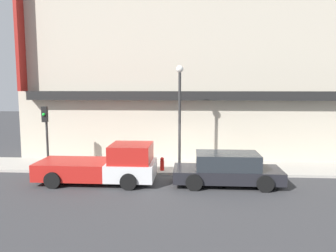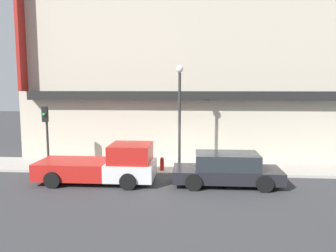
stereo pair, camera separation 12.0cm
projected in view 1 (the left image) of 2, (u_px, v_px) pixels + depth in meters
The scene contains 8 objects.
ground_plane at pixel (185, 176), 16.21m from camera, with size 80.00×80.00×0.00m, color #38383A.
sidewalk at pixel (185, 167), 17.63m from camera, with size 36.00×2.89×0.13m.
building at pixel (187, 66), 19.86m from camera, with size 19.80×3.80×11.31m.
pickup_truck at pixel (105, 166), 14.99m from camera, with size 5.36×2.29×1.80m.
parked_car at pixel (227, 169), 14.63m from camera, with size 4.78×2.09×1.45m.
fire_hydrant at pixel (162, 164), 16.68m from camera, with size 0.20×0.20×0.68m.
street_lamp at pixel (180, 105), 16.34m from camera, with size 0.36×0.36×5.30m.
traffic_light at pixel (46, 126), 16.99m from camera, with size 0.28×0.42×3.23m.
Camera 1 is at (0.22, -15.82, 4.40)m, focal length 35.00 mm.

